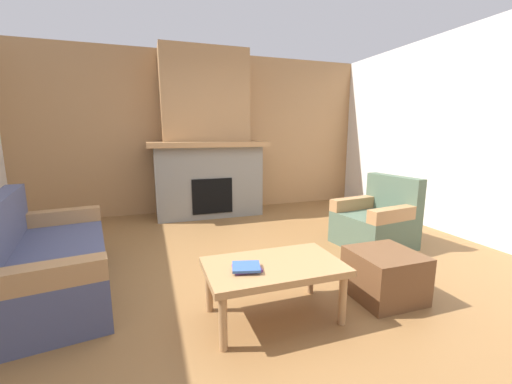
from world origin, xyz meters
TOP-DOWN VIEW (x-y plane):
  - ground at (0.00, 0.00)m, footprint 9.00×9.00m
  - wall_back_wood_panel at (0.00, 3.00)m, footprint 6.00×0.12m
  - wall_right_white at (3.00, 0.00)m, footprint 0.12×6.00m
  - fireplace at (0.00, 2.62)m, footprint 1.90×0.82m
  - couch at (-1.83, 0.35)m, footprint 1.11×1.91m
  - armchair at (1.68, 0.42)m, footprint 0.86×0.86m
  - coffee_table at (-0.10, -0.63)m, footprint 1.00×0.60m
  - ottoman at (0.89, -0.65)m, footprint 0.52×0.52m
  - book_stack_near_edge at (-0.32, -0.67)m, footprint 0.23×0.22m

SIDE VIEW (x-z plane):
  - ground at x=0.00m, z-range 0.00..0.00m
  - ottoman at x=0.89m, z-range 0.00..0.40m
  - couch at x=-1.83m, z-range -0.14..0.71m
  - armchair at x=1.68m, z-range -0.13..0.72m
  - coffee_table at x=-0.10m, z-range 0.16..0.59m
  - book_stack_near_edge at x=-0.32m, z-range 0.43..0.47m
  - fireplace at x=0.00m, z-range -0.19..2.51m
  - wall_back_wood_panel at x=0.00m, z-range 0.00..2.70m
  - wall_right_white at x=3.00m, z-range 0.00..2.70m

